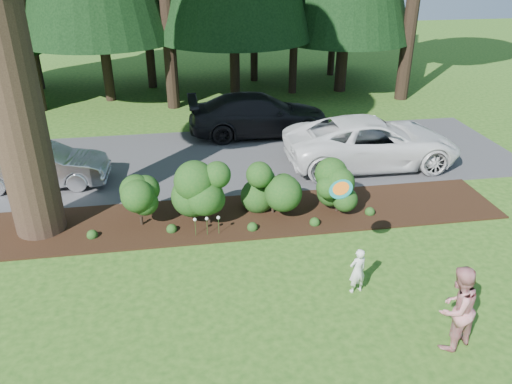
{
  "coord_description": "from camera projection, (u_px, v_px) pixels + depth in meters",
  "views": [
    {
      "loc": [
        -0.82,
        -8.74,
        6.8
      ],
      "look_at": [
        0.94,
        2.16,
        1.3
      ],
      "focal_mm": 35.0,
      "sensor_mm": 36.0,
      "label": 1
    }
  ],
  "objects": [
    {
      "name": "shrub_row",
      "position": [
        244.0,
        193.0,
        13.4
      ],
      "size": [
        6.53,
        1.6,
        1.61
      ],
      "color": "#174515",
      "rests_on": "ground"
    },
    {
      "name": "ground",
      "position": [
        229.0,
        292.0,
        10.87
      ],
      "size": [
        80.0,
        80.0,
        0.0
      ],
      "primitive_type": "plane",
      "color": "#234C15",
      "rests_on": "ground"
    },
    {
      "name": "adult",
      "position": [
        456.0,
        308.0,
        9.06
      ],
      "size": [
        1.03,
        0.92,
        1.73
      ],
      "primitive_type": "imported",
      "rotation": [
        0.0,
        0.0,
        3.52
      ],
      "color": "#B0172C",
      "rests_on": "ground"
    },
    {
      "name": "driveway",
      "position": [
        205.0,
        160.0,
        17.5
      ],
      "size": [
        22.0,
        6.0,
        0.03
      ],
      "primitive_type": "cube",
      "color": "#38383A",
      "rests_on": "ground"
    },
    {
      "name": "car_dark_suv",
      "position": [
        259.0,
        114.0,
        19.49
      ],
      "size": [
        5.52,
        2.27,
        1.6
      ],
      "primitive_type": "imported",
      "rotation": [
        0.0,
        0.0,
        1.58
      ],
      "color": "black",
      "rests_on": "driveway"
    },
    {
      "name": "car_white_suv",
      "position": [
        372.0,
        142.0,
        16.75
      ],
      "size": [
        5.88,
        2.75,
        1.63
      ],
      "primitive_type": "imported",
      "rotation": [
        0.0,
        0.0,
        1.56
      ],
      "color": "white",
      "rests_on": "driveway"
    },
    {
      "name": "car_silver_wagon",
      "position": [
        41.0,
        166.0,
        15.34
      ],
      "size": [
        4.06,
        1.57,
        1.32
      ],
      "primitive_type": "imported",
      "rotation": [
        0.0,
        0.0,
        1.53
      ],
      "color": "#AAAAAF",
      "rests_on": "driveway"
    },
    {
      "name": "lily_cluster",
      "position": [
        207.0,
        219.0,
        12.73
      ],
      "size": [
        0.69,
        0.09,
        0.57
      ],
      "color": "#174515",
      "rests_on": "ground"
    },
    {
      "name": "child",
      "position": [
        358.0,
        271.0,
        10.66
      ],
      "size": [
        0.44,
        0.34,
        1.08
      ],
      "primitive_type": "imported",
      "rotation": [
        0.0,
        0.0,
        3.37
      ],
      "color": "white",
      "rests_on": "ground"
    },
    {
      "name": "frisbee",
      "position": [
        341.0,
        189.0,
        9.98
      ],
      "size": [
        0.51,
        0.47,
        0.37
      ],
      "color": "#15776F",
      "rests_on": "ground"
    },
    {
      "name": "mulch_bed",
      "position": [
        216.0,
        218.0,
        13.74
      ],
      "size": [
        16.0,
        2.5,
        0.05
      ],
      "primitive_type": "cube",
      "color": "black",
      "rests_on": "ground"
    }
  ]
}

